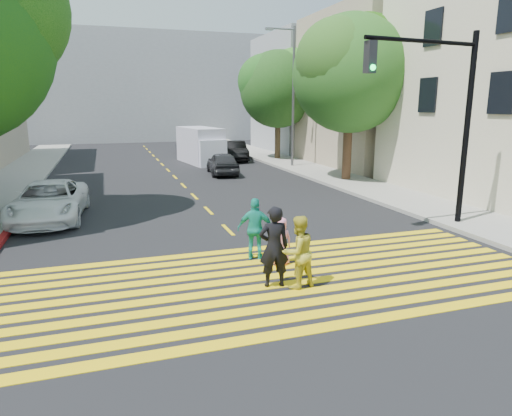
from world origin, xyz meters
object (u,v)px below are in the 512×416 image
traffic_signal (442,103)px  white_van (201,146)px  tree_right_far (279,85)px  white_sedan (49,201)px  pedestrian_child (281,241)px  pedestrian_man (274,247)px  dark_car_near (223,163)px  tree_right_near (352,68)px  pedestrian_woman (298,252)px  dark_car_parked (235,151)px  silver_car (188,145)px  pedestrian_extra (256,229)px

traffic_signal → white_van: bearing=95.5°
tree_right_far → white_sedan: tree_right_far is taller
tree_right_far → pedestrian_child: 23.77m
pedestrian_man → dark_car_near: 17.47m
tree_right_near → pedestrian_woman: (-8.44, -12.82, -5.13)m
pedestrian_child → white_van: 21.75m
pedestrian_man → pedestrian_woman: bearing=163.8°
dark_car_near → pedestrian_man: bearing=85.3°
tree_right_near → dark_car_parked: 12.67m
pedestrian_woman → white_van: white_van is taller
pedestrian_man → silver_car: pedestrian_man is taller
pedestrian_extra → dark_car_near: pedestrian_extra is taller
white_sedan → traffic_signal: size_ratio=0.79×
pedestrian_man → pedestrian_child: (0.67, 1.32, -0.31)m
dark_car_parked → pedestrian_child: bearing=-95.1°
pedestrian_child → pedestrian_extra: pedestrian_extra is taller
silver_car → dark_car_parked: bearing=109.2°
pedestrian_woman → pedestrian_child: (0.18, 1.54, -0.20)m
pedestrian_child → dark_car_near: dark_car_near is taller
tree_right_near → pedestrian_woman: tree_right_near is taller
pedestrian_woman → white_sedan: size_ratio=0.34×
traffic_signal → white_sedan: bearing=151.3°
tree_right_near → pedestrian_child: 14.96m
dark_car_parked → pedestrian_woman: bearing=-94.7°
pedestrian_man → pedestrian_extra: size_ratio=1.13×
tree_right_near → white_van: bearing=119.7°
pedestrian_extra → tree_right_far: bearing=-91.6°
pedestrian_woman → dark_car_parked: pedestrian_woman is taller
white_sedan → silver_car: (8.94, 22.27, -0.07)m
pedestrian_man → traffic_signal: traffic_signal is taller
tree_right_near → silver_car: bearing=107.1°
pedestrian_man → silver_car: 30.81m
tree_right_far → traffic_signal: bearing=-96.2°
pedestrian_woman → pedestrian_extra: pedestrian_woman is taller
traffic_signal → pedestrian_man: bearing=-161.3°
pedestrian_extra → silver_car: size_ratio=0.39×
white_sedan → traffic_signal: traffic_signal is taller
silver_car → pedestrian_man: bearing=84.6°
dark_car_parked → traffic_signal: bearing=-79.4°
pedestrian_woman → dark_car_near: 17.61m
white_sedan → pedestrian_woman: bearing=-51.1°
pedestrian_woman → traffic_signal: traffic_signal is taller
pedestrian_woman → pedestrian_extra: size_ratio=1.00×
dark_car_parked → silver_car: bearing=115.9°
pedestrian_extra → white_van: (2.83, 20.98, 0.35)m
tree_right_near → dark_car_near: size_ratio=2.23×
white_sedan → silver_car: size_ratio=1.16×
pedestrian_woman → dark_car_parked: 24.45m
tree_right_far → dark_car_parked: bearing=169.3°
tree_right_far → pedestrian_extra: bearing=-112.5°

